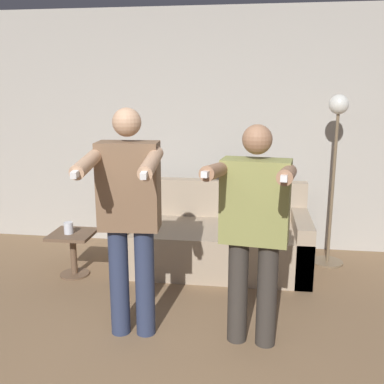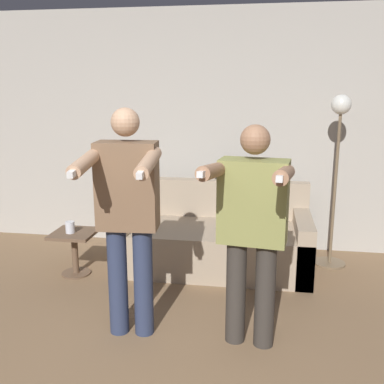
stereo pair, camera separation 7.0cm
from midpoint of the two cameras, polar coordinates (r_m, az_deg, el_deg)
name	(u,v)px [view 1 (the left image)]	position (r m, az deg, el deg)	size (l,w,h in m)	color
wall_back	(195,131)	(5.01, 0.04, 7.75)	(10.00, 0.05, 2.60)	#B7B2A8
couch	(214,240)	(4.56, 2.33, -6.15)	(1.87, 0.92, 0.82)	tan
person_left	(129,211)	(3.14, -8.63, -2.37)	(0.52, 0.70, 1.65)	#2D3856
person_right	(254,223)	(3.02, 7.24, -3.88)	(0.58, 0.72, 1.55)	#38332D
cat	(236,172)	(4.71, 5.15, 2.51)	(0.42, 0.13, 0.18)	#3D3833
floor_lamp	(336,149)	(4.60, 17.35, 5.20)	(0.31, 0.31, 1.71)	#756047
side_table	(73,245)	(4.47, -15.31, -6.52)	(0.40, 0.40, 0.43)	brown
cup	(69,228)	(4.40, -15.85, -4.41)	(0.09, 0.09, 0.11)	silver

